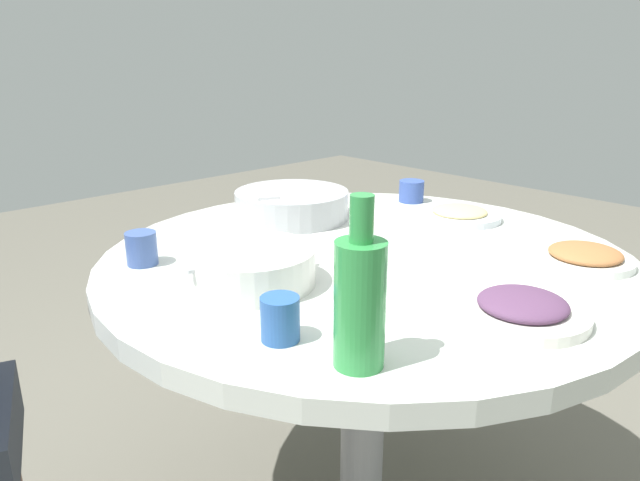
# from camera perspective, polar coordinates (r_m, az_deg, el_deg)

# --- Properties ---
(round_dining_table) EXTENTS (1.18, 1.18, 0.76)m
(round_dining_table) POSITION_cam_1_polar(r_m,az_deg,el_deg) (1.35, 4.45, -4.67)
(round_dining_table) COLOR #99999E
(round_dining_table) RESTS_ON ground
(rice_bowl) EXTENTS (0.30, 0.30, 0.08)m
(rice_bowl) POSITION_cam_1_polar(r_m,az_deg,el_deg) (1.59, -2.75, 3.53)
(rice_bowl) COLOR #B2B5BA
(rice_bowl) RESTS_ON round_dining_table
(soup_bowl) EXTENTS (0.25, 0.28, 0.07)m
(soup_bowl) POSITION_cam_1_polar(r_m,az_deg,el_deg) (1.15, -6.70, -2.62)
(soup_bowl) COLOR silver
(soup_bowl) RESTS_ON round_dining_table
(dish_noodles) EXTENTS (0.22, 0.22, 0.04)m
(dish_noodles) POSITION_cam_1_polar(r_m,az_deg,el_deg) (1.63, 13.28, 2.50)
(dish_noodles) COLOR silver
(dish_noodles) RESTS_ON round_dining_table
(dish_eggplant) EXTENTS (0.22, 0.22, 0.04)m
(dish_eggplant) POSITION_cam_1_polar(r_m,az_deg,el_deg) (1.06, 18.90, -6.24)
(dish_eggplant) COLOR silver
(dish_eggplant) RESTS_ON round_dining_table
(dish_stirfry) EXTENTS (0.20, 0.20, 0.04)m
(dish_stirfry) POSITION_cam_1_polar(r_m,az_deg,el_deg) (1.37, 24.16, -1.42)
(dish_stirfry) COLOR silver
(dish_stirfry) RESTS_ON round_dining_table
(green_bottle) EXTENTS (0.07, 0.07, 0.25)m
(green_bottle) POSITION_cam_1_polar(r_m,az_deg,el_deg) (0.83, 3.86, -5.71)
(green_bottle) COLOR #309045
(green_bottle) RESTS_ON round_dining_table
(tea_cup_near) EXTENTS (0.06, 0.06, 0.07)m
(tea_cup_near) POSITION_cam_1_polar(r_m,az_deg,el_deg) (0.93, -3.86, -7.53)
(tea_cup_near) COLOR #29559B
(tea_cup_near) RESTS_ON round_dining_table
(tea_cup_far) EXTENTS (0.07, 0.07, 0.06)m
(tea_cup_far) POSITION_cam_1_polar(r_m,az_deg,el_deg) (1.79, 8.80, 4.72)
(tea_cup_far) COLOR #344E9C
(tea_cup_far) RESTS_ON round_dining_table
(tea_cup_side) EXTENTS (0.06, 0.06, 0.07)m
(tea_cup_side) POSITION_cam_1_polar(r_m,az_deg,el_deg) (1.30, -16.81, -0.73)
(tea_cup_side) COLOR #3C5695
(tea_cup_side) RESTS_ON round_dining_table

